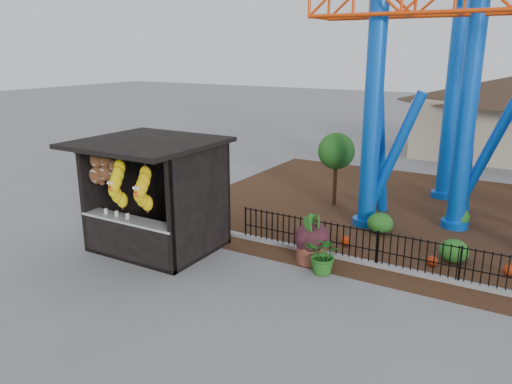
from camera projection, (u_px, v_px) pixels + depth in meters
The scene contains 9 objects.
ground at pixel (222, 287), 11.85m from camera, with size 120.00×120.00×0.00m, color slate.
mulch_bed at pixel (458, 220), 16.51m from camera, with size 18.00×12.00×0.02m, color #331E11.
curb at pixel (424, 275), 12.36m from camera, with size 18.00×0.18×0.12m, color gray.
prize_booth at pixel (149, 198), 13.66m from camera, with size 3.50×3.40×3.12m.
picket_fence at pixel (465, 266), 11.80m from camera, with size 12.20×0.06×1.00m, color black, non-canonical shape.
terracotta_planter at pixel (311, 252), 13.20m from camera, with size 0.80×0.80×0.56m, color brown.
planter_foliage at pixel (312, 231), 13.04m from camera, with size 0.70×0.70×0.64m, color #32141B.
potted_plant at pixel (324, 255), 12.45m from camera, with size 0.92×0.80×1.02m, color #2A5218.
landscaping at pixel (472, 238), 14.16m from camera, with size 8.58×4.37×0.63m.
Camera 1 is at (6.17, -8.87, 5.43)m, focal length 35.00 mm.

